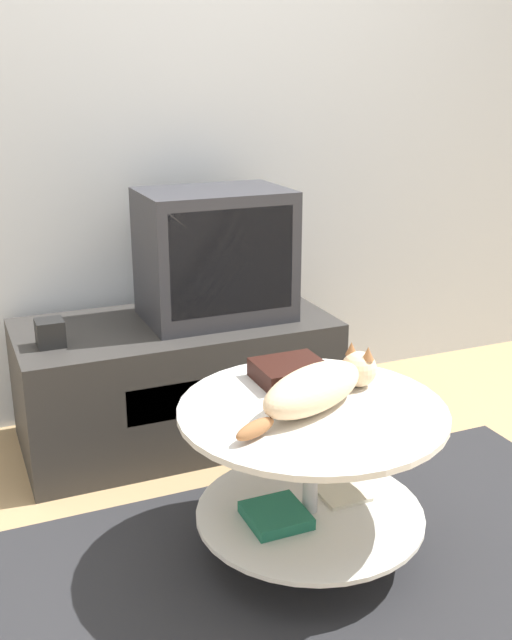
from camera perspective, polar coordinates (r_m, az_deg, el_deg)
ground_plane at (r=2.33m, az=4.56°, el=-18.22°), size 12.00×12.00×0.00m
wall_back at (r=3.12m, az=-6.75°, el=16.67°), size 8.00×0.05×2.60m
rug at (r=2.32m, az=4.56°, el=-18.02°), size 2.09×1.04×0.02m
tv_stand at (r=2.95m, az=-6.09°, el=-4.58°), size 1.19×0.59×0.48m
tv at (r=2.85m, az=-3.15°, el=4.99°), size 0.55×0.38×0.49m
speaker at (r=2.68m, az=-15.41°, el=-0.96°), size 0.09×0.09×0.09m
coffee_table at (r=2.18m, az=4.12°, el=-10.69°), size 0.76×0.76×0.48m
dvd_box at (r=2.27m, az=2.62°, el=-3.96°), size 0.21×0.18×0.06m
cat at (r=2.09m, az=4.83°, el=-5.07°), size 0.54×0.30×0.13m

